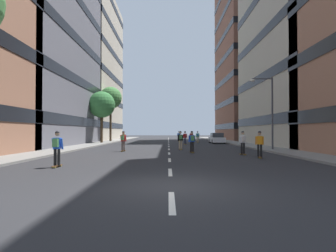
% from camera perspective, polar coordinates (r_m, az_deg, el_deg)
% --- Properties ---
extents(ground_plane, '(168.76, 168.76, 0.00)m').
position_cam_1_polar(ground_plane, '(37.06, -0.03, -3.81)').
color(ground_plane, '#28282B').
extents(sidewalk_left, '(2.81, 77.35, 0.14)m').
position_cam_1_polar(sidewalk_left, '(41.69, -13.48, -3.38)').
color(sidewalk_left, gray).
rests_on(sidewalk_left, ground_plane).
extents(sidewalk_right, '(2.81, 77.35, 0.14)m').
position_cam_1_polar(sidewalk_right, '(41.73, 13.38, -3.38)').
color(sidewalk_right, gray).
rests_on(sidewalk_right, ground_plane).
extents(lane_markings, '(0.16, 67.20, 0.01)m').
position_cam_1_polar(lane_markings, '(39.43, -0.04, -3.64)').
color(lane_markings, silver).
rests_on(lane_markings, ground_plane).
extents(building_left_mid, '(15.18, 21.92, 34.93)m').
position_cam_1_polar(building_left_mid, '(41.62, -28.70, 21.36)').
color(building_left_mid, slate).
rests_on(building_left_mid, ground_plane).
extents(building_left_far, '(15.18, 21.42, 29.08)m').
position_cam_1_polar(building_left_far, '(60.53, -18.34, 11.24)').
color(building_left_far, '#BCB29E').
rests_on(building_left_far, ground_plane).
extents(building_right_mid, '(15.18, 20.20, 25.40)m').
position_cam_1_polar(building_right_mid, '(40.14, 28.66, 15.00)').
color(building_right_mid, '#BCB29E').
rests_on(building_right_mid, ground_plane).
extents(building_right_far, '(15.18, 19.03, 36.19)m').
position_cam_1_polar(building_right_far, '(61.44, 18.14, 14.47)').
color(building_right_far, brown).
rests_on(building_right_far, ground_plane).
extents(parked_car_near, '(1.82, 4.40, 1.52)m').
position_cam_1_polar(parked_car_near, '(41.24, 9.83, -2.54)').
color(parked_car_near, silver).
rests_on(parked_car_near, ground_plane).
extents(street_tree_near, '(3.67, 3.67, 9.03)m').
position_cam_1_polar(street_tree_near, '(47.38, -11.89, 5.62)').
color(street_tree_near, '#4C3823').
rests_on(street_tree_near, sidewalk_left).
extents(street_tree_far, '(3.81, 3.81, 7.38)m').
position_cam_1_polar(street_tree_far, '(41.20, -13.65, 4.26)').
color(street_tree_far, '#4C3823').
rests_on(street_tree_far, sidewalk_left).
extents(streetlamp_right, '(2.13, 0.30, 6.50)m').
position_cam_1_polar(streetlamp_right, '(26.82, 19.75, 4.07)').
color(streetlamp_right, '#3F3F44').
rests_on(streetlamp_right, sidewalk_right).
extents(skater_0, '(0.54, 0.91, 1.78)m').
position_cam_1_polar(skater_0, '(46.43, 2.09, -2.00)').
color(skater_0, brown).
rests_on(skater_0, ground_plane).
extents(skater_1, '(0.56, 0.92, 1.78)m').
position_cam_1_polar(skater_1, '(36.88, 3.36, -2.24)').
color(skater_1, brown).
rests_on(skater_1, ground_plane).
extents(skater_2, '(0.57, 0.92, 1.78)m').
position_cam_1_polar(skater_2, '(19.16, 18.15, -3.34)').
color(skater_2, brown).
rests_on(skater_2, ground_plane).
extents(skater_3, '(0.54, 0.91, 1.78)m').
position_cam_1_polar(skater_3, '(37.84, -9.24, -2.20)').
color(skater_3, brown).
rests_on(skater_3, ground_plane).
extents(skater_4, '(0.56, 0.92, 1.78)m').
position_cam_1_polar(skater_4, '(21.33, 14.99, -3.04)').
color(skater_4, brown).
rests_on(skater_4, ground_plane).
extents(skater_5, '(0.54, 0.90, 1.78)m').
position_cam_1_polar(skater_5, '(39.68, 4.66, -2.16)').
color(skater_5, brown).
rests_on(skater_5, ground_plane).
extents(skater_6, '(0.57, 0.92, 1.78)m').
position_cam_1_polar(skater_6, '(24.37, -9.40, -2.81)').
color(skater_6, brown).
rests_on(skater_6, ground_plane).
extents(skater_7, '(0.54, 0.91, 1.78)m').
position_cam_1_polar(skater_7, '(14.55, -22.06, -3.92)').
color(skater_7, brown).
rests_on(skater_7, ground_plane).
extents(skater_8, '(0.56, 0.92, 1.78)m').
position_cam_1_polar(skater_8, '(22.54, 4.78, -2.97)').
color(skater_8, brown).
rests_on(skater_8, ground_plane).
extents(skater_9, '(0.55, 0.91, 1.78)m').
position_cam_1_polar(skater_9, '(42.37, 5.94, -2.09)').
color(skater_9, brown).
rests_on(skater_9, ground_plane).
extents(skater_10, '(0.55, 0.92, 1.78)m').
position_cam_1_polar(skater_10, '(26.27, 2.42, -2.70)').
color(skater_10, brown).
rests_on(skater_10, ground_plane).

